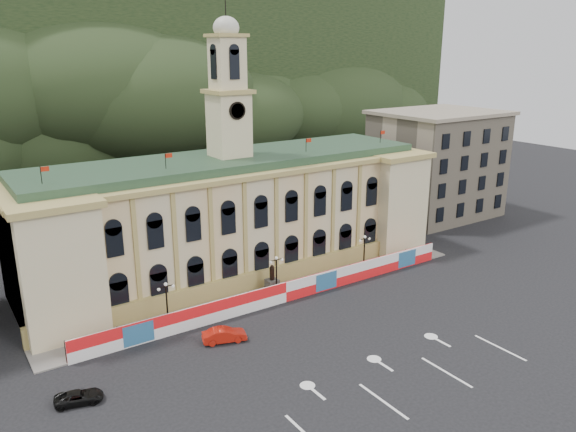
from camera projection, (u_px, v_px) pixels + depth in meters
ground at (371, 357)px, 54.93m from camera, size 260.00×260.00×0.00m
lane_markings at (408, 381)px, 50.96m from camera, size 26.00×10.00×0.02m
hill_ridge at (58, 86)px, 146.32m from camera, size 230.00×80.00×64.00m
city_hall at (233, 214)px, 74.64m from camera, size 56.20×17.60×37.10m
side_building_right at (437, 163)px, 99.85m from camera, size 21.00×17.00×18.60m
hoarding_fence at (286, 292)px, 66.58m from camera, size 50.00×0.44×2.50m
pavement at (273, 293)px, 69.01m from camera, size 56.00×5.50×0.16m
statue at (272, 284)px, 68.90m from camera, size 1.40×1.40×3.72m
lamp_left at (167, 300)px, 60.07m from camera, size 1.96×0.44×5.15m
lamp_center at (276, 273)px, 67.56m from camera, size 1.96×0.44×5.15m
lamp_right at (364, 250)px, 75.05m from camera, size 1.96×0.44×5.15m
red_sedan at (224, 335)px, 57.58m from camera, size 4.23×5.44×1.49m
black_suv at (79, 397)px, 47.63m from camera, size 3.88×4.94×1.11m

